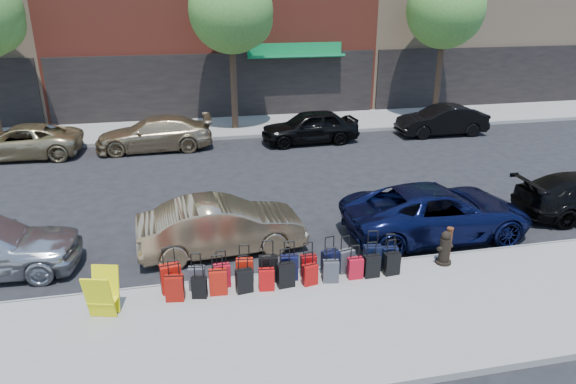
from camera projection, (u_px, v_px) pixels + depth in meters
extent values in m
plane|color=black|center=(255.00, 205.00, 16.24)|extent=(120.00, 120.00, 0.00)
cube|color=gray|center=(304.00, 325.00, 10.29)|extent=(60.00, 4.00, 0.15)
cube|color=gray|center=(224.00, 127.00, 25.31)|extent=(60.00, 4.00, 0.15)
cube|color=gray|center=(284.00, 274.00, 12.13)|extent=(60.00, 0.08, 0.15)
cube|color=gray|center=(228.00, 138.00, 23.47)|extent=(60.00, 0.08, 0.15)
cube|color=black|center=(219.00, 87.00, 26.50)|extent=(16.66, 0.15, 3.40)
cube|color=#0D793E|center=(296.00, 56.00, 26.42)|extent=(5.00, 0.91, 0.27)
cube|color=#0D793E|center=(295.00, 49.00, 26.56)|extent=(5.00, 0.10, 0.60)
cube|color=black|center=(497.00, 77.00, 29.63)|extent=(14.70, 0.15, 3.40)
cylinder|color=black|center=(233.00, 78.00, 24.05)|extent=(0.30, 0.30, 4.80)
sphere|color=#3F7D29|center=(231.00, 11.00, 22.97)|extent=(3.80, 3.80, 3.80)
sphere|color=#3F7D29|center=(244.00, 19.00, 23.23)|extent=(2.58, 2.58, 2.58)
cylinder|color=black|center=(439.00, 71.00, 26.11)|extent=(0.30, 0.30, 4.80)
sphere|color=#3F7D29|center=(446.00, 9.00, 25.03)|extent=(3.80, 3.80, 3.80)
sphere|color=#3F7D29|center=(456.00, 17.00, 25.29)|extent=(2.58, 2.58, 2.58)
cube|color=#AB130B|center=(171.00, 278.00, 11.18)|extent=(0.47, 0.31, 0.66)
cylinder|color=black|center=(168.00, 249.00, 10.92)|extent=(0.25, 0.07, 0.03)
cube|color=#414046|center=(197.00, 278.00, 11.31)|extent=(0.38, 0.23, 0.53)
cylinder|color=black|center=(195.00, 255.00, 11.10)|extent=(0.20, 0.05, 0.03)
cube|color=#AD0B1B|center=(222.00, 276.00, 11.41)|extent=(0.37, 0.22, 0.54)
cylinder|color=black|center=(221.00, 252.00, 11.19)|extent=(0.20, 0.04, 0.03)
cube|color=#B3190B|center=(245.00, 271.00, 11.57)|extent=(0.41, 0.26, 0.58)
cylinder|color=black|center=(244.00, 246.00, 11.34)|extent=(0.22, 0.06, 0.03)
cube|color=black|center=(268.00, 269.00, 11.61)|extent=(0.43, 0.27, 0.62)
cylinder|color=black|center=(268.00, 242.00, 11.36)|extent=(0.23, 0.05, 0.03)
cube|color=black|center=(289.00, 268.00, 11.69)|extent=(0.41, 0.26, 0.59)
cylinder|color=black|center=(289.00, 243.00, 11.46)|extent=(0.22, 0.06, 0.03)
cube|color=maroon|center=(308.00, 266.00, 11.82)|extent=(0.36, 0.20, 0.53)
cylinder|color=black|center=(309.00, 244.00, 11.61)|extent=(0.20, 0.03, 0.03)
cube|color=black|center=(330.00, 263.00, 11.90)|extent=(0.42, 0.28, 0.59)
cylinder|color=black|center=(331.00, 238.00, 11.67)|extent=(0.22, 0.07, 0.03)
cube|color=#3C3D42|center=(346.00, 261.00, 12.00)|extent=(0.41, 0.28, 0.56)
cylinder|color=black|center=(347.00, 237.00, 11.78)|extent=(0.21, 0.07, 0.03)
cube|color=black|center=(372.00, 258.00, 12.10)|extent=(0.44, 0.28, 0.61)
cylinder|color=black|center=(374.00, 232.00, 11.86)|extent=(0.23, 0.06, 0.03)
cube|color=black|center=(390.00, 258.00, 12.17)|extent=(0.39, 0.26, 0.54)
cylinder|color=black|center=(391.00, 235.00, 11.95)|extent=(0.21, 0.07, 0.03)
cube|color=maroon|center=(175.00, 288.00, 10.90)|extent=(0.42, 0.28, 0.57)
cylinder|color=black|center=(172.00, 262.00, 10.67)|extent=(0.22, 0.06, 0.03)
cube|color=black|center=(199.00, 287.00, 11.01)|extent=(0.35, 0.25, 0.47)
cylinder|color=black|center=(198.00, 266.00, 10.82)|extent=(0.18, 0.07, 0.03)
cube|color=#A7150A|center=(218.00, 282.00, 11.12)|extent=(0.40, 0.25, 0.57)
cylinder|color=black|center=(217.00, 257.00, 10.90)|extent=(0.22, 0.05, 0.03)
cube|color=black|center=(244.00, 281.00, 11.20)|extent=(0.39, 0.26, 0.54)
cylinder|color=black|center=(243.00, 257.00, 10.99)|extent=(0.21, 0.06, 0.03)
cube|color=#B20B0B|center=(267.00, 279.00, 11.29)|extent=(0.36, 0.24, 0.50)
cylinder|color=black|center=(266.00, 258.00, 11.09)|extent=(0.19, 0.05, 0.03)
cube|color=black|center=(286.00, 275.00, 11.41)|extent=(0.40, 0.26, 0.56)
cylinder|color=black|center=(286.00, 251.00, 11.19)|extent=(0.22, 0.05, 0.03)
cube|color=#A20B0A|center=(310.00, 275.00, 11.50)|extent=(0.36, 0.25, 0.49)
cylinder|color=black|center=(310.00, 254.00, 11.30)|extent=(0.19, 0.07, 0.03)
cube|color=#3A3B3F|center=(331.00, 271.00, 11.60)|extent=(0.38, 0.26, 0.52)
cylinder|color=black|center=(332.00, 249.00, 11.39)|extent=(0.20, 0.07, 0.03)
cube|color=#B50B1E|center=(355.00, 268.00, 11.75)|extent=(0.34, 0.20, 0.50)
cylinder|color=black|center=(356.00, 247.00, 11.55)|extent=(0.19, 0.03, 0.03)
cube|color=black|center=(372.00, 266.00, 11.81)|extent=(0.37, 0.22, 0.53)
cylinder|color=black|center=(373.00, 244.00, 11.60)|extent=(0.20, 0.04, 0.03)
cube|color=black|center=(392.00, 264.00, 11.91)|extent=(0.38, 0.24, 0.54)
cylinder|color=black|center=(393.00, 241.00, 11.70)|extent=(0.21, 0.05, 0.03)
cylinder|color=black|center=(443.00, 262.00, 12.47)|extent=(0.38, 0.38, 0.06)
cylinder|color=black|center=(445.00, 250.00, 12.35)|extent=(0.25, 0.25, 0.59)
sphere|color=black|center=(446.00, 236.00, 12.22)|extent=(0.23, 0.23, 0.23)
cylinder|color=black|center=(445.00, 247.00, 12.33)|extent=(0.44, 0.20, 0.11)
cylinder|color=#38190C|center=(448.00, 245.00, 12.44)|extent=(0.14, 0.14, 0.86)
cylinder|color=#38190C|center=(450.00, 229.00, 12.29)|extent=(0.16, 0.16, 0.04)
cube|color=yellow|center=(99.00, 298.00, 10.15)|extent=(0.60, 0.38, 0.99)
cube|color=yellow|center=(106.00, 288.00, 10.49)|extent=(0.60, 0.38, 0.99)
cube|color=yellow|center=(103.00, 300.00, 10.37)|extent=(0.63, 0.49, 0.02)
imported|color=tan|center=(222.00, 226.00, 13.15)|extent=(4.37, 1.83, 1.40)
imported|color=#0C1135|center=(437.00, 212.00, 13.99)|extent=(5.16, 2.42, 1.43)
imported|color=tan|center=(20.00, 142.00, 20.72)|extent=(4.85, 2.43, 1.32)
imported|color=tan|center=(154.00, 134.00, 21.71)|extent=(4.84, 1.98, 1.40)
imported|color=black|center=(310.00, 127.00, 22.72)|extent=(4.37, 1.93, 1.46)
imported|color=black|center=(442.00, 120.00, 24.01)|extent=(4.20, 1.51, 1.38)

